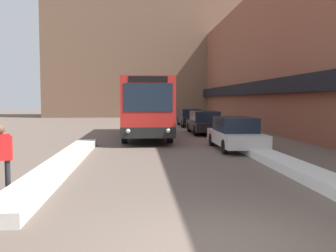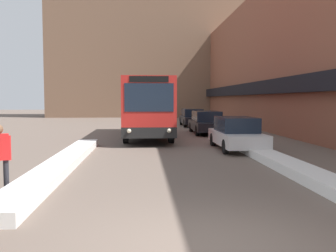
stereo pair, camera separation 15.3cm
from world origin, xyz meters
name	(u,v)px [view 2 (the right image)]	position (x,y,z in m)	size (l,w,h in m)	color
ground_plane	(208,248)	(0.00, 0.00, 0.00)	(160.00, 160.00, 0.00)	#66564C
building_row_right	(280,63)	(9.98, 24.00, 5.18)	(5.50, 60.00, 10.40)	brown
building_backdrop_far	(150,61)	(0.00, 45.29, 7.35)	(26.00, 8.00, 14.70)	brown
snow_bank_left	(63,163)	(-3.60, 6.94, 0.15)	(0.90, 11.87, 0.29)	silver
snow_bank_right	(289,166)	(3.60, 5.86, 0.15)	(0.90, 8.76, 0.30)	silver
city_bus	(148,107)	(-0.68, 16.79, 1.80)	(2.59, 10.42, 3.33)	red
parked_car_front	(236,133)	(3.20, 10.95, 0.72)	(1.80, 4.43, 1.44)	silver
parked_car_middle	(207,122)	(3.20, 18.79, 0.74)	(1.87, 4.78, 1.47)	black
parked_car_back	(192,117)	(3.20, 25.87, 0.73)	(1.81, 4.84, 1.44)	black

